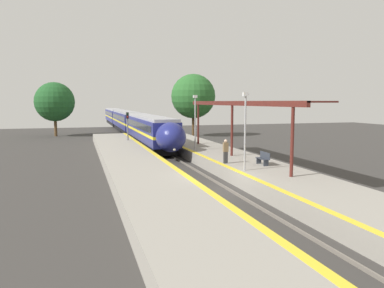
{
  "coord_description": "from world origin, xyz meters",
  "views": [
    {
      "loc": [
        -7.72,
        -20.41,
        5.31
      ],
      "look_at": [
        0.55,
        7.03,
        2.06
      ],
      "focal_mm": 35.0,
      "sensor_mm": 36.0,
      "label": 1
    }
  ],
  "objects": [
    {
      "name": "person_waiting",
      "position": [
        2.16,
        4.11,
        1.83
      ],
      "size": [
        0.36,
        0.23,
        1.72
      ],
      "color": "#333338",
      "rests_on": "platform_right"
    },
    {
      "name": "station_canopy",
      "position": [
        4.63,
        7.48,
        5.09
      ],
      "size": [
        2.02,
        20.9,
        4.42
      ],
      "color": "#511E19",
      "rests_on": "platform_right"
    },
    {
      "name": "railway_signal",
      "position": [
        -2.5,
        22.22,
        2.53
      ],
      "size": [
        0.28,
        0.28,
        4.11
      ],
      "color": "#59595E",
      "rests_on": "ground_plane"
    },
    {
      "name": "platform_left",
      "position": [
        -3.8,
        0.0,
        0.47
      ],
      "size": [
        4.48,
        64.0,
        0.95
      ],
      "color": "gray",
      "rests_on": "ground_plane"
    },
    {
      "name": "lamppost_near",
      "position": [
        2.29,
        1.18,
        3.8
      ],
      "size": [
        0.36,
        0.2,
        4.95
      ],
      "color": "#9E9EA3",
      "rests_on": "platform_right"
    },
    {
      "name": "rail_right",
      "position": [
        0.72,
        0.0,
        0.07
      ],
      "size": [
        0.08,
        90.0,
        0.15
      ],
      "primitive_type": "cube",
      "color": "slate",
      "rests_on": "ground_plane"
    },
    {
      "name": "ground_plane",
      "position": [
        0.0,
        0.0,
        0.0
      ],
      "size": [
        120.0,
        120.0,
        0.0
      ],
      "primitive_type": "plane",
      "color": "#383533"
    },
    {
      "name": "platform_bench",
      "position": [
        4.45,
        2.75,
        1.4
      ],
      "size": [
        0.44,
        1.42,
        0.89
      ],
      "color": "#2D333D",
      "rests_on": "platform_right"
    },
    {
      "name": "platform_right",
      "position": [
        3.93,
        0.0,
        0.47
      ],
      "size": [
        4.74,
        64.0,
        0.95
      ],
      "color": "gray",
      "rests_on": "ground_plane"
    },
    {
      "name": "rail_left",
      "position": [
        -0.72,
        0.0,
        0.07
      ],
      "size": [
        0.08,
        90.0,
        0.15
      ],
      "primitive_type": "cube",
      "color": "slate",
      "rests_on": "ground_plane"
    },
    {
      "name": "train",
      "position": [
        0.0,
        43.28,
        2.11
      ],
      "size": [
        2.79,
        66.39,
        3.69
      ],
      "color": "black",
      "rests_on": "ground_plane"
    },
    {
      "name": "background_tree_right",
      "position": [
        9.03,
        34.51,
        6.12
      ],
      "size": [
        6.74,
        6.74,
        9.5
      ],
      "color": "brown",
      "rests_on": "ground_plane"
    },
    {
      "name": "background_tree_left",
      "position": [
        -11.27,
        40.73,
        5.28
      ],
      "size": [
        5.99,
        5.99,
        8.28
      ],
      "color": "brown",
      "rests_on": "ground_plane"
    },
    {
      "name": "lamppost_mid",
      "position": [
        2.29,
        11.82,
        3.8
      ],
      "size": [
        0.36,
        0.2,
        4.95
      ],
      "color": "#9E9EA3",
      "rests_on": "platform_right"
    }
  ]
}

